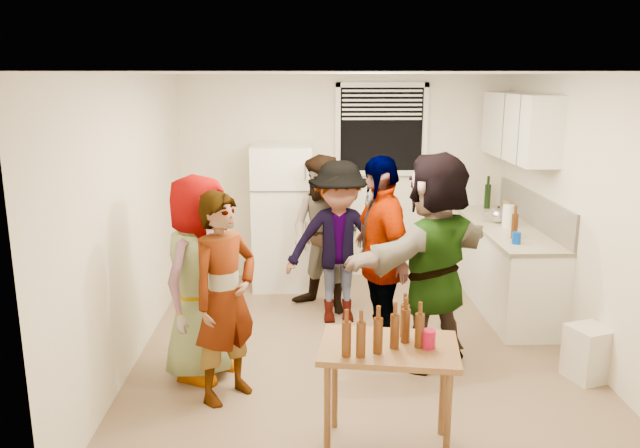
{
  "coord_description": "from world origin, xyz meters",
  "views": [
    {
      "loc": [
        -0.5,
        -5.37,
        2.47
      ],
      "look_at": [
        -0.35,
        0.22,
        1.15
      ],
      "focal_mm": 35.0,
      "sensor_mm": 36.0,
      "label": 1
    }
  ],
  "objects_px": {
    "guest_back_left": "(325,310)",
    "wine_bottle": "(487,208)",
    "beer_bottle_table": "(378,353)",
    "beer_bottle_counter": "(514,238)",
    "guest_stripe": "(229,396)",
    "blue_cup": "(516,244)",
    "serving_table": "(386,448)",
    "kettle": "(498,223)",
    "guest_back_right": "(338,320)",
    "red_cup": "(428,348)",
    "trash_bin": "(589,351)",
    "guest_grey": "(204,373)",
    "refrigerator": "(283,217)",
    "guest_black": "(377,352)",
    "guest_orange": "(430,361)"
  },
  "relations": [
    {
      "from": "guest_back_left",
      "to": "wine_bottle",
      "type": "bearing_deg",
      "value": 63.39
    },
    {
      "from": "beer_bottle_table",
      "to": "beer_bottle_counter",
      "type": "bearing_deg",
      "value": 54.72
    },
    {
      "from": "beer_bottle_table",
      "to": "guest_stripe",
      "type": "distance_m",
      "value": 1.57
    },
    {
      "from": "blue_cup",
      "to": "guest_back_left",
      "type": "distance_m",
      "value": 2.13
    },
    {
      "from": "serving_table",
      "to": "guest_back_left",
      "type": "xyz_separation_m",
      "value": [
        -0.33,
        2.62,
        0.0
      ]
    },
    {
      "from": "guest_stripe",
      "to": "serving_table",
      "type": "bearing_deg",
      "value": -81.18
    },
    {
      "from": "kettle",
      "to": "guest_back_right",
      "type": "distance_m",
      "value": 2.08
    },
    {
      "from": "beer_bottle_counter",
      "to": "blue_cup",
      "type": "height_order",
      "value": "beer_bottle_counter"
    },
    {
      "from": "wine_bottle",
      "to": "red_cup",
      "type": "xyz_separation_m",
      "value": [
        -1.44,
        -3.7,
        -0.14
      ]
    },
    {
      "from": "trash_bin",
      "to": "guest_back_right",
      "type": "relative_size",
      "value": 0.27
    },
    {
      "from": "trash_bin",
      "to": "beer_bottle_table",
      "type": "xyz_separation_m",
      "value": [
        -1.91,
        -1.08,
        0.51
      ]
    },
    {
      "from": "guest_grey",
      "to": "guest_stripe",
      "type": "relative_size",
      "value": 1.04
    },
    {
      "from": "guest_stripe",
      "to": "guest_back_left",
      "type": "height_order",
      "value": "guest_back_left"
    },
    {
      "from": "beer_bottle_table",
      "to": "guest_stripe",
      "type": "xyz_separation_m",
      "value": [
        -1.07,
        0.86,
        -0.76
      ]
    },
    {
      "from": "refrigerator",
      "to": "red_cup",
      "type": "distance_m",
      "value": 3.67
    },
    {
      "from": "blue_cup",
      "to": "red_cup",
      "type": "relative_size",
      "value": 0.94
    },
    {
      "from": "refrigerator",
      "to": "kettle",
      "type": "height_order",
      "value": "refrigerator"
    },
    {
      "from": "wine_bottle",
      "to": "beer_bottle_table",
      "type": "xyz_separation_m",
      "value": [
        -1.78,
        -3.76,
        -0.14
      ]
    },
    {
      "from": "guest_back_left",
      "to": "kettle",
      "type": "bearing_deg",
      "value": 44.27
    },
    {
      "from": "trash_bin",
      "to": "serving_table",
      "type": "xyz_separation_m",
      "value": [
        -1.82,
        -0.97,
        -0.25
      ]
    },
    {
      "from": "red_cup",
      "to": "guest_stripe",
      "type": "relative_size",
      "value": 0.07
    },
    {
      "from": "guest_stripe",
      "to": "guest_back_right",
      "type": "relative_size",
      "value": 0.99
    },
    {
      "from": "guest_black",
      "to": "guest_back_right",
      "type": "bearing_deg",
      "value": -172.59
    },
    {
      "from": "blue_cup",
      "to": "guest_grey",
      "type": "relative_size",
      "value": 0.07
    },
    {
      "from": "beer_bottle_counter",
      "to": "guest_black",
      "type": "xyz_separation_m",
      "value": [
        -1.43,
        -0.67,
        -0.9
      ]
    },
    {
      "from": "beer_bottle_counter",
      "to": "guest_stripe",
      "type": "bearing_deg",
      "value": -151.92
    },
    {
      "from": "red_cup",
      "to": "guest_stripe",
      "type": "height_order",
      "value": "red_cup"
    },
    {
      "from": "blue_cup",
      "to": "red_cup",
      "type": "height_order",
      "value": "blue_cup"
    },
    {
      "from": "refrigerator",
      "to": "guest_back_right",
      "type": "relative_size",
      "value": 1.02
    },
    {
      "from": "refrigerator",
      "to": "trash_bin",
      "type": "height_order",
      "value": "refrigerator"
    },
    {
      "from": "blue_cup",
      "to": "guest_stripe",
      "type": "height_order",
      "value": "blue_cup"
    },
    {
      "from": "beer_bottle_counter",
      "to": "serving_table",
      "type": "height_order",
      "value": "beer_bottle_counter"
    },
    {
      "from": "trash_bin",
      "to": "beer_bottle_table",
      "type": "bearing_deg",
      "value": -150.37
    },
    {
      "from": "red_cup",
      "to": "guest_back_right",
      "type": "xyz_separation_m",
      "value": [
        -0.45,
        2.36,
        -0.76
      ]
    },
    {
      "from": "beer_bottle_table",
      "to": "guest_back_right",
      "type": "xyz_separation_m",
      "value": [
        -0.11,
        2.43,
        -0.76
      ]
    },
    {
      "from": "refrigerator",
      "to": "beer_bottle_table",
      "type": "distance_m",
      "value": 3.66
    },
    {
      "from": "kettle",
      "to": "blue_cup",
      "type": "relative_size",
      "value": 2.1
    },
    {
      "from": "guest_grey",
      "to": "guest_stripe",
      "type": "xyz_separation_m",
      "value": [
        0.25,
        -0.39,
        0.0
      ]
    },
    {
      "from": "guest_stripe",
      "to": "wine_bottle",
      "type": "bearing_deg",
      "value": -2.76
    },
    {
      "from": "guest_back_right",
      "to": "guest_orange",
      "type": "xyz_separation_m",
      "value": [
        0.76,
        -0.99,
        0.0
      ]
    },
    {
      "from": "wine_bottle",
      "to": "blue_cup",
      "type": "distance_m",
      "value": 1.67
    },
    {
      "from": "refrigerator",
      "to": "beer_bottle_table",
      "type": "relative_size",
      "value": 7.26
    },
    {
      "from": "kettle",
      "to": "refrigerator",
      "type": "bearing_deg",
      "value": 170.83
    },
    {
      "from": "wine_bottle",
      "to": "guest_back_right",
      "type": "height_order",
      "value": "wine_bottle"
    },
    {
      "from": "serving_table",
      "to": "beer_bottle_counter",
      "type": "bearing_deg",
      "value": 54.89
    },
    {
      "from": "red_cup",
      "to": "guest_orange",
      "type": "height_order",
      "value": "red_cup"
    },
    {
      "from": "guest_back_left",
      "to": "guest_back_right",
      "type": "height_order",
      "value": "guest_back_left"
    },
    {
      "from": "refrigerator",
      "to": "serving_table",
      "type": "relative_size",
      "value": 1.89
    },
    {
      "from": "red_cup",
      "to": "refrigerator",
      "type": "bearing_deg",
      "value": 106.71
    },
    {
      "from": "red_cup",
      "to": "trash_bin",
      "type": "bearing_deg",
      "value": 32.93
    }
  ]
}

